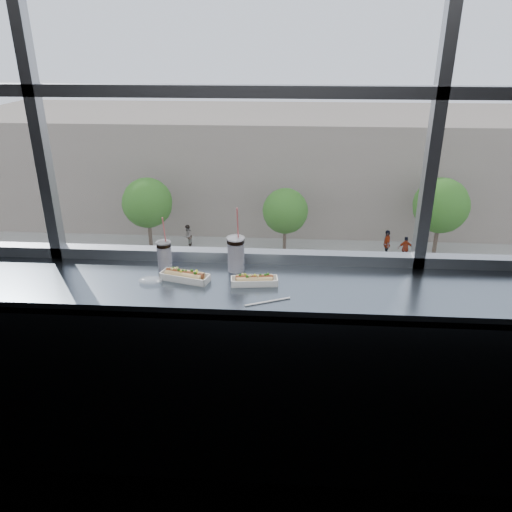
# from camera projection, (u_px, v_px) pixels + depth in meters

# --- Properties ---
(wall_back_lower) EXTENTS (6.00, 0.00, 6.00)m
(wall_back_lower) POSITION_uv_depth(u_px,v_px,m) (236.00, 344.00, 3.00)
(wall_back_lower) COLOR black
(wall_back_lower) RESTS_ON ground
(window_glass) EXTENTS (6.00, 0.00, 6.00)m
(window_glass) POSITION_uv_depth(u_px,v_px,m) (230.00, 23.00, 2.32)
(window_glass) COLOR silver
(window_glass) RESTS_ON ground
(window_mullions) EXTENTS (6.00, 0.08, 2.40)m
(window_mullions) POSITION_uv_depth(u_px,v_px,m) (230.00, 23.00, 2.30)
(window_mullions) COLOR gray
(window_mullions) RESTS_ON ground
(counter) EXTENTS (6.00, 0.55, 0.06)m
(counter) POSITION_uv_depth(u_px,v_px,m) (229.00, 288.00, 2.54)
(counter) COLOR slate
(counter) RESTS_ON ground
(counter_fascia) EXTENTS (6.00, 0.04, 1.04)m
(counter_fascia) POSITION_uv_depth(u_px,v_px,m) (225.00, 402.00, 2.51)
(counter_fascia) COLOR slate
(counter_fascia) RESTS_ON ground
(hotdog_tray_left) EXTENTS (0.27, 0.15, 0.06)m
(hotdog_tray_left) POSITION_uv_depth(u_px,v_px,m) (185.00, 276.00, 2.54)
(hotdog_tray_left) COLOR white
(hotdog_tray_left) RESTS_ON counter
(hotdog_tray_right) EXTENTS (0.24, 0.10, 0.06)m
(hotdog_tray_right) POSITION_uv_depth(u_px,v_px,m) (254.00, 280.00, 2.50)
(hotdog_tray_right) COLOR white
(hotdog_tray_right) RESTS_ON counter
(soda_cup_left) EXTENTS (0.08, 0.08, 0.30)m
(soda_cup_left) POSITION_uv_depth(u_px,v_px,m) (164.00, 254.00, 2.64)
(soda_cup_left) COLOR white
(soda_cup_left) RESTS_ON counter
(soda_cup_right) EXTENTS (0.10, 0.10, 0.36)m
(soda_cup_right) POSITION_uv_depth(u_px,v_px,m) (236.00, 252.00, 2.62)
(soda_cup_right) COLOR white
(soda_cup_right) RESTS_ON counter
(loose_straw) EXTENTS (0.21, 0.10, 0.01)m
(loose_straw) POSITION_uv_depth(u_px,v_px,m) (268.00, 302.00, 2.33)
(loose_straw) COLOR white
(loose_straw) RESTS_ON counter
(wrapper) EXTENTS (0.11, 0.08, 0.03)m
(wrapper) POSITION_uv_depth(u_px,v_px,m) (150.00, 280.00, 2.52)
(wrapper) COLOR silver
(wrapper) RESTS_ON counter
(plaza_ground) EXTENTS (120.00, 120.00, 0.00)m
(plaza_ground) POSITION_uv_depth(u_px,v_px,m) (286.00, 191.00, 47.40)
(plaza_ground) COLOR gray
(plaza_ground) RESTS_ON ground
(street_asphalt) EXTENTS (80.00, 10.00, 0.06)m
(street_asphalt) POSITION_uv_depth(u_px,v_px,m) (280.00, 316.00, 25.89)
(street_asphalt) COLOR black
(street_asphalt) RESTS_ON plaza_ground
(far_sidewalk) EXTENTS (80.00, 6.00, 0.04)m
(far_sidewalk) POSITION_uv_depth(u_px,v_px,m) (283.00, 255.00, 33.21)
(far_sidewalk) COLOR gray
(far_sidewalk) RESTS_ON plaza_ground
(far_building) EXTENTS (50.00, 14.00, 8.00)m
(far_building) POSITION_uv_depth(u_px,v_px,m) (286.00, 162.00, 40.77)
(far_building) COLOR gray
(far_building) RESTS_ON plaza_ground
(car_far_a) EXTENTS (3.31, 6.53, 2.09)m
(car_far_a) POSITION_uv_depth(u_px,v_px,m) (126.00, 261.00, 29.70)
(car_far_a) COLOR #2F2F2F
(car_far_a) RESTS_ON street_asphalt
(car_near_b) EXTENTS (3.13, 6.93, 2.27)m
(car_near_b) POSITION_uv_depth(u_px,v_px,m) (85.00, 332.00, 22.31)
(car_near_b) COLOR black
(car_near_b) RESTS_ON street_asphalt
(car_far_c) EXTENTS (3.50, 6.66, 2.12)m
(car_far_c) POSITION_uv_depth(u_px,v_px,m) (484.00, 271.00, 28.40)
(car_far_c) COLOR white
(car_far_c) RESTS_ON street_asphalt
(car_near_c) EXTENTS (2.85, 6.74, 2.24)m
(car_near_c) POSITION_uv_depth(u_px,v_px,m) (316.00, 341.00, 21.67)
(car_near_c) COLOR maroon
(car_near_c) RESTS_ON street_asphalt
(car_near_d) EXTENTS (2.83, 6.42, 2.12)m
(car_near_d) POSITION_uv_depth(u_px,v_px,m) (434.00, 347.00, 21.38)
(car_near_d) COLOR silver
(car_near_d) RESTS_ON street_asphalt
(car_far_b) EXTENTS (2.75, 6.25, 2.06)m
(car_far_b) POSITION_uv_depth(u_px,v_px,m) (287.00, 266.00, 29.11)
(car_far_b) COLOR maroon
(car_far_b) RESTS_ON street_asphalt
(pedestrian_a) EXTENTS (0.64, 0.85, 1.91)m
(pedestrian_a) POSITION_uv_depth(u_px,v_px,m) (188.00, 234.00, 34.15)
(pedestrian_a) COLOR #66605B
(pedestrian_a) RESTS_ON far_sidewalk
(pedestrian_d) EXTENTS (0.87, 0.65, 1.95)m
(pedestrian_d) POSITION_uv_depth(u_px,v_px,m) (406.00, 246.00, 32.05)
(pedestrian_d) COLOR #66605B
(pedestrian_d) RESTS_ON far_sidewalk
(pedestrian_c) EXTENTS (0.77, 1.02, 2.30)m
(pedestrian_c) POSITION_uv_depth(u_px,v_px,m) (387.00, 241.00, 32.36)
(pedestrian_c) COLOR #66605B
(pedestrian_c) RESTS_ON far_sidewalk
(tree_left) EXTENTS (3.28, 3.28, 5.12)m
(tree_left) POSITION_uv_depth(u_px,v_px,m) (147.00, 203.00, 32.39)
(tree_left) COLOR #47382B
(tree_left) RESTS_ON far_sidewalk
(tree_center) EXTENTS (2.94, 2.94, 4.60)m
(tree_center) POSITION_uv_depth(u_px,v_px,m) (285.00, 211.00, 31.97)
(tree_center) COLOR #47382B
(tree_center) RESTS_ON far_sidewalk
(tree_right) EXTENTS (3.48, 3.48, 5.44)m
(tree_right) POSITION_uv_depth(u_px,v_px,m) (441.00, 206.00, 31.14)
(tree_right) COLOR #47382B
(tree_right) RESTS_ON far_sidewalk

